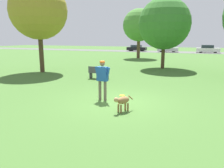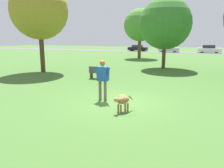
{
  "view_description": "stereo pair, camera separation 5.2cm",
  "coord_description": "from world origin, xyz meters",
  "px_view_note": "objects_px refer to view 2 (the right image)",
  "views": [
    {
      "loc": [
        3.13,
        -8.57,
        2.73
      ],
      "look_at": [
        -0.03,
        -0.53,
        0.9
      ],
      "focal_mm": 35.0,
      "sensor_mm": 36.0,
      "label": 1
    },
    {
      "loc": [
        3.18,
        -8.55,
        2.73
      ],
      "look_at": [
        -0.03,
        -0.53,
        0.9
      ],
      "focal_mm": 35.0,
      "sensor_mm": 36.0,
      "label": 2
    }
  ],
  "objects_px": {
    "tree_far_left": "(140,25)",
    "tree_near_left": "(39,11)",
    "park_bench": "(99,72)",
    "frisbee": "(122,95)",
    "parked_car_white": "(209,49)",
    "person": "(103,77)",
    "tree_mid_center": "(165,24)",
    "dog": "(122,101)",
    "parked_car_black": "(138,48)",
    "parked_car_silver": "(169,49)"
  },
  "relations": [
    {
      "from": "person",
      "to": "parked_car_black",
      "type": "relative_size",
      "value": 0.43
    },
    {
      "from": "parked_car_silver",
      "to": "park_bench",
      "type": "distance_m",
      "value": 31.35
    },
    {
      "from": "parked_car_silver",
      "to": "tree_near_left",
      "type": "bearing_deg",
      "value": -102.41
    },
    {
      "from": "parked_car_white",
      "to": "park_bench",
      "type": "bearing_deg",
      "value": -104.46
    },
    {
      "from": "frisbee",
      "to": "person",
      "type": "bearing_deg",
      "value": -118.07
    },
    {
      "from": "person",
      "to": "frisbee",
      "type": "xyz_separation_m",
      "value": [
        0.56,
        1.06,
        -1.05
      ]
    },
    {
      "from": "person",
      "to": "tree_mid_center",
      "type": "distance_m",
      "value": 11.99
    },
    {
      "from": "park_bench",
      "to": "parked_car_silver",
      "type": "bearing_deg",
      "value": -89.94
    },
    {
      "from": "dog",
      "to": "parked_car_white",
      "type": "distance_m",
      "value": 37.68
    },
    {
      "from": "person",
      "to": "parked_car_silver",
      "type": "height_order",
      "value": "person"
    },
    {
      "from": "person",
      "to": "frisbee",
      "type": "distance_m",
      "value": 1.59
    },
    {
      "from": "tree_near_left",
      "to": "tree_mid_center",
      "type": "bearing_deg",
      "value": 33.61
    },
    {
      "from": "tree_near_left",
      "to": "parked_car_silver",
      "type": "height_order",
      "value": "tree_near_left"
    },
    {
      "from": "dog",
      "to": "tree_mid_center",
      "type": "height_order",
      "value": "tree_mid_center"
    },
    {
      "from": "person",
      "to": "park_bench",
      "type": "height_order",
      "value": "person"
    },
    {
      "from": "person",
      "to": "tree_far_left",
      "type": "height_order",
      "value": "tree_far_left"
    },
    {
      "from": "tree_far_left",
      "to": "tree_near_left",
      "type": "relative_size",
      "value": 0.94
    },
    {
      "from": "parked_car_black",
      "to": "parked_car_silver",
      "type": "bearing_deg",
      "value": -7.49
    },
    {
      "from": "tree_far_left",
      "to": "parked_car_silver",
      "type": "xyz_separation_m",
      "value": [
        1.96,
        15.28,
        -3.72
      ]
    },
    {
      "from": "tree_far_left",
      "to": "tree_near_left",
      "type": "distance_m",
      "value": 15.51
    },
    {
      "from": "tree_near_left",
      "to": "parked_car_white",
      "type": "height_order",
      "value": "tree_near_left"
    },
    {
      "from": "parked_car_silver",
      "to": "tree_far_left",
      "type": "bearing_deg",
      "value": -98.38
    },
    {
      "from": "tree_near_left",
      "to": "park_bench",
      "type": "xyz_separation_m",
      "value": [
        5.57,
        -1.11,
        -4.33
      ]
    },
    {
      "from": "dog",
      "to": "parked_car_silver",
      "type": "distance_m",
      "value": 37.29
    },
    {
      "from": "park_bench",
      "to": "person",
      "type": "bearing_deg",
      "value": 117.92
    },
    {
      "from": "tree_far_left",
      "to": "parked_car_white",
      "type": "height_order",
      "value": "tree_far_left"
    },
    {
      "from": "tree_far_left",
      "to": "park_bench",
      "type": "bearing_deg",
      "value": -84.79
    },
    {
      "from": "tree_far_left",
      "to": "park_bench",
      "type": "xyz_separation_m",
      "value": [
        1.47,
        -16.06,
        -3.94
      ]
    },
    {
      "from": "dog",
      "to": "person",
      "type": "bearing_deg",
      "value": -100.51
    },
    {
      "from": "tree_near_left",
      "to": "parked_car_silver",
      "type": "relative_size",
      "value": 1.78
    },
    {
      "from": "tree_far_left",
      "to": "tree_near_left",
      "type": "height_order",
      "value": "tree_near_left"
    },
    {
      "from": "parked_car_black",
      "to": "dog",
      "type": "bearing_deg",
      "value": -77.04
    },
    {
      "from": "dog",
      "to": "parked_car_black",
      "type": "bearing_deg",
      "value": -134.92
    },
    {
      "from": "frisbee",
      "to": "parked_car_white",
      "type": "relative_size",
      "value": 0.07
    },
    {
      "from": "tree_far_left",
      "to": "parked_car_silver",
      "type": "height_order",
      "value": "tree_far_left"
    },
    {
      "from": "dog",
      "to": "parked_car_silver",
      "type": "xyz_separation_m",
      "value": [
        -3.2,
        37.16,
        0.25
      ]
    },
    {
      "from": "tree_far_left",
      "to": "park_bench",
      "type": "distance_m",
      "value": 16.61
    },
    {
      "from": "parked_car_white",
      "to": "person",
      "type": "bearing_deg",
      "value": -99.13
    },
    {
      "from": "tree_mid_center",
      "to": "parked_car_silver",
      "type": "height_order",
      "value": "tree_mid_center"
    },
    {
      "from": "frisbee",
      "to": "tree_near_left",
      "type": "xyz_separation_m",
      "value": [
        -8.5,
        4.7,
        4.77
      ]
    },
    {
      "from": "dog",
      "to": "frisbee",
      "type": "xyz_separation_m",
      "value": [
        -0.76,
        2.22,
        -0.41
      ]
    },
    {
      "from": "parked_car_silver",
      "to": "dog",
      "type": "bearing_deg",
      "value": -86.16
    },
    {
      "from": "tree_mid_center",
      "to": "tree_near_left",
      "type": "height_order",
      "value": "tree_near_left"
    },
    {
      "from": "frisbee",
      "to": "tree_far_left",
      "type": "height_order",
      "value": "tree_far_left"
    },
    {
      "from": "tree_far_left",
      "to": "tree_near_left",
      "type": "xyz_separation_m",
      "value": [
        -4.1,
        -14.96,
        0.39
      ]
    },
    {
      "from": "tree_far_left",
      "to": "dog",
      "type": "bearing_deg",
      "value": -76.73
    },
    {
      "from": "person",
      "to": "tree_mid_center",
      "type": "relative_size",
      "value": 0.28
    },
    {
      "from": "tree_mid_center",
      "to": "tree_near_left",
      "type": "distance_m",
      "value": 10.59
    },
    {
      "from": "dog",
      "to": "frisbee",
      "type": "bearing_deg",
      "value": -130.32
    },
    {
      "from": "tree_mid_center",
      "to": "dog",
      "type": "bearing_deg",
      "value": -87.9
    }
  ]
}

